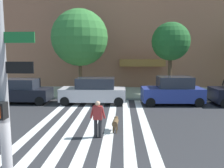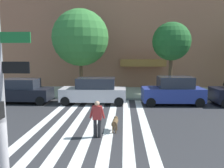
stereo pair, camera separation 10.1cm
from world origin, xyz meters
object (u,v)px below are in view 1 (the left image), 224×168
parked_car_third_in_line (173,91)px  parked_car_near_curb (19,91)px  street_tree_nearest (80,38)px  dog_on_leash (115,122)px  parked_car_behind_first (94,91)px  pedestrian_dog_walker (98,117)px  street_tree_middle (171,42)px  traffic_light_pole (0,63)px

parked_car_third_in_line → parked_car_near_curb: bearing=-180.0°
parked_car_near_curb → street_tree_nearest: size_ratio=0.65×
parked_car_third_in_line → dog_on_leash: parked_car_third_in_line is taller
parked_car_near_curb → dog_on_leash: size_ratio=4.62×
parked_car_behind_first → dog_on_leash: 6.25m
street_tree_nearest → pedestrian_dog_walker: bearing=-75.6°
parked_car_third_in_line → dog_on_leash: 7.19m
street_tree_middle → traffic_light_pole: bearing=-111.3°
traffic_light_pole → street_tree_nearest: 16.39m
parked_car_behind_first → traffic_light_pole: bearing=-89.8°
street_tree_nearest → pedestrian_dog_walker: (2.65, -10.33, -4.11)m
parked_car_behind_first → street_tree_nearest: street_tree_nearest is taller
traffic_light_pole → street_tree_middle: (6.02, 15.41, 1.12)m
parked_car_third_in_line → street_tree_nearest: street_tree_nearest is taller
parked_car_behind_first → parked_car_third_in_line: bearing=0.0°
street_tree_nearest → dog_on_leash: street_tree_nearest is taller
pedestrian_dog_walker → parked_car_third_in_line: bearing=55.2°
dog_on_leash → parked_car_third_in_line: bearing=56.3°
parked_car_third_in_line → traffic_light_pole: bearing=-114.2°
traffic_light_pole → pedestrian_dog_walker: traffic_light_pole is taller
parked_car_behind_first → street_tree_nearest: size_ratio=0.65×
traffic_light_pole → parked_car_third_in_line: (5.72, 12.71, -2.55)m
parked_car_near_curb → parked_car_third_in_line: 11.36m
parked_car_near_curb → street_tree_nearest: 6.77m
parked_car_behind_first → parked_car_third_in_line: parked_car_third_in_line is taller
parked_car_near_curb → parked_car_third_in_line: (11.36, 0.00, 0.10)m
street_tree_nearest → dog_on_leash: 11.09m
parked_car_third_in_line → street_tree_middle: bearing=83.6°
parked_car_third_in_line → pedestrian_dog_walker: (-4.72, -6.80, -0.05)m
street_tree_nearest → street_tree_middle: 7.73m
street_tree_middle → dog_on_leash: 10.54m
parked_car_third_in_line → parked_car_behind_first: bearing=-180.0°
traffic_light_pole → dog_on_leash: traffic_light_pole is taller
street_tree_nearest → dog_on_leash: bearing=-70.3°
parked_car_near_curb → parked_car_behind_first: bearing=0.0°
parked_car_near_curb → parked_car_behind_first: parked_car_behind_first is taller
traffic_light_pole → parked_car_near_curb: traffic_light_pole is taller
parked_car_behind_first → street_tree_middle: street_tree_middle is taller
pedestrian_dog_walker → parked_car_near_curb: bearing=134.3°
traffic_light_pole → street_tree_nearest: size_ratio=0.79×
parked_car_behind_first → dog_on_leash: size_ratio=4.60×
street_tree_middle → dog_on_leash: street_tree_middle is taller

